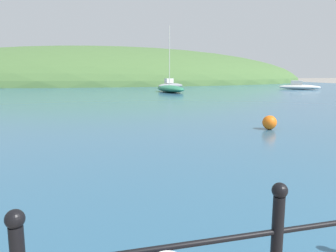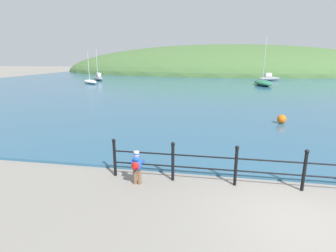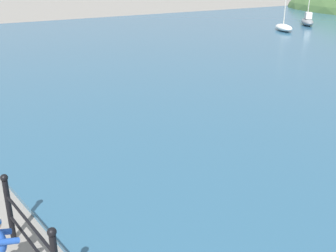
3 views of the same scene
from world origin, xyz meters
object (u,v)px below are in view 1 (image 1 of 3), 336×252
object	(u,v)px
boat_red_dinghy	(171,85)
mooring_buoy	(270,122)
boat_green_fishing	(299,87)
boat_far_right	(170,89)

from	to	relation	value
boat_red_dinghy	mooring_buoy	distance (m)	29.25
boat_green_fishing	mooring_buoy	distance (m)	28.98
boat_red_dinghy	boat_far_right	bearing A→B (deg)	-105.86
boat_green_fishing	boat_far_right	world-z (taller)	boat_far_right
boat_far_right	boat_red_dinghy	xyz separation A→B (m)	(2.17, 7.64, 0.04)
boat_green_fishing	boat_red_dinghy	distance (m)	14.90
boat_green_fishing	boat_red_dinghy	xyz separation A→B (m)	(-13.50, 6.30, 0.06)
boat_far_right	boat_red_dinghy	bearing A→B (deg)	74.14
boat_red_dinghy	mooring_buoy	world-z (taller)	boat_red_dinghy
boat_far_right	mooring_buoy	xyz separation A→B (m)	(-2.50, -21.24, -0.11)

